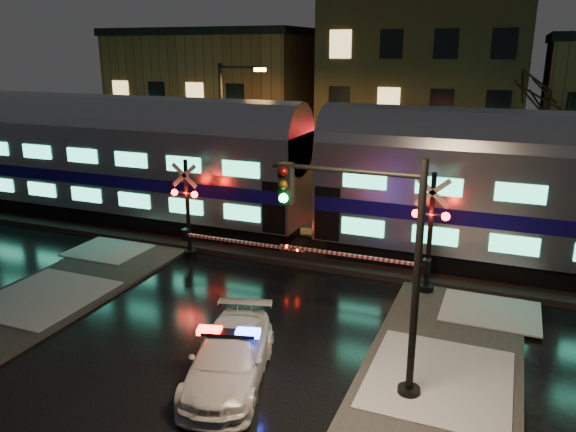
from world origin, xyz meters
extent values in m
plane|color=black|center=(0.00, 0.00, 0.00)|extent=(120.00, 120.00, 0.00)
cube|color=black|center=(0.00, 5.00, 0.12)|extent=(90.00, 4.20, 0.24)
cube|color=brown|center=(-13.00, 22.00, 4.50)|extent=(14.00, 10.00, 9.00)
cube|color=brown|center=(2.00, 22.50, 5.75)|extent=(12.00, 11.00, 11.50)
cube|color=black|center=(-12.75, 5.00, 0.64)|extent=(24.00, 2.40, 0.80)
cube|color=#B7BAC1|center=(-12.75, 5.00, 2.94)|extent=(25.00, 3.05, 3.80)
cube|color=#10096E|center=(-12.75, 5.00, 2.54)|extent=(24.75, 3.09, 0.55)
cube|color=#42FCBE|center=(-12.75, 3.45, 1.79)|extent=(21.00, 0.05, 0.62)
cube|color=#42FCBE|center=(-12.75, 3.45, 3.59)|extent=(21.00, 0.05, 0.62)
cylinder|color=#B7BAC1|center=(-12.75, 5.00, 4.64)|extent=(25.00, 3.05, 3.05)
imported|color=silver|center=(1.53, -4.86, 0.65)|extent=(2.93, 4.81, 1.30)
cube|color=black|center=(1.53, -4.86, 1.34)|extent=(1.40, 0.69, 0.09)
cube|color=#FF0C05|center=(1.06, -4.99, 1.38)|extent=(0.66, 0.45, 0.15)
cube|color=#1426FF|center=(2.00, -4.73, 1.38)|extent=(0.66, 0.45, 0.15)
cylinder|color=black|center=(5.33, 2.40, 0.16)|extent=(0.54, 0.54, 0.32)
cylinder|color=black|center=(5.33, 2.40, 2.14)|extent=(0.17, 0.17, 4.28)
sphere|color=#FF0C05|center=(4.85, 2.22, 2.89)|extent=(0.28, 0.28, 0.28)
sphere|color=#FF0C05|center=(5.81, 2.22, 2.89)|extent=(0.28, 0.28, 0.28)
cube|color=white|center=(2.65, 2.15, 1.12)|extent=(5.36, 0.10, 0.10)
cube|color=black|center=(5.33, 2.15, 1.12)|extent=(0.25, 0.30, 0.45)
cylinder|color=black|center=(-4.11, 2.40, 0.15)|extent=(0.50, 0.50, 0.30)
cylinder|color=black|center=(-4.11, 2.40, 2.01)|extent=(0.16, 0.16, 4.03)
sphere|color=#FF0C05|center=(-4.56, 2.22, 2.72)|extent=(0.26, 0.26, 0.26)
sphere|color=#FF0C05|center=(-3.66, 2.22, 2.72)|extent=(0.26, 0.26, 0.26)
cube|color=white|center=(-1.59, 2.15, 1.06)|extent=(5.04, 0.10, 0.10)
cube|color=black|center=(-4.11, 2.15, 1.06)|extent=(0.25, 0.30, 0.45)
cylinder|color=black|center=(5.90, -3.92, 0.15)|extent=(0.55, 0.55, 0.29)
cylinder|color=black|center=(5.90, -3.92, 2.95)|extent=(0.18, 0.18, 5.89)
cylinder|color=black|center=(4.13, -3.92, 5.50)|extent=(3.54, 0.12, 0.12)
cube|color=black|center=(2.75, -4.07, 5.11)|extent=(0.31, 0.28, 0.98)
sphere|color=#0CFF3F|center=(2.75, -4.23, 4.79)|extent=(0.22, 0.22, 0.22)
cylinder|color=black|center=(-6.07, 9.00, 3.74)|extent=(0.19, 0.19, 7.47)
cylinder|color=black|center=(-4.95, 9.00, 7.29)|extent=(2.24, 0.11, 0.11)
cube|color=orange|center=(-3.92, 9.00, 7.19)|extent=(0.51, 0.26, 0.17)
camera|label=1|loc=(7.61, -15.94, 8.14)|focal=35.00mm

